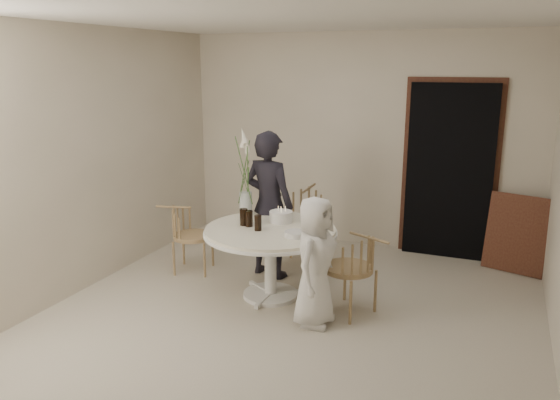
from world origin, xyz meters
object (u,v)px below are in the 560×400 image
at_px(chair_far, 306,215).
at_px(birthday_cake, 281,217).
at_px(chair_left, 183,229).
at_px(table, 270,239).
at_px(flower_vase, 245,185).
at_px(chair_right, 358,263).
at_px(boy, 315,262).
at_px(girl, 269,205).

xyz_separation_m(chair_far, birthday_cake, (0.02, -0.82, 0.20)).
bearing_deg(chair_left, chair_far, -71.53).
bearing_deg(table, flower_vase, 141.88).
bearing_deg(flower_vase, chair_right, -17.61).
bearing_deg(birthday_cake, boy, -46.91).
height_order(chair_right, birthday_cake, birthday_cake).
distance_m(table, birthday_cake, 0.29).
height_order(girl, flower_vase, flower_vase).
bearing_deg(table, birthday_cake, 85.70).
bearing_deg(flower_vase, chair_far, 59.43).
bearing_deg(chair_far, chair_right, -53.12).
distance_m(boy, birthday_cake, 0.88).
bearing_deg(chair_left, table, -118.07).
relative_size(chair_right, boy, 0.68).
bearing_deg(girl, flower_vase, 58.72).
height_order(birthday_cake, flower_vase, flower_vase).
bearing_deg(birthday_cake, chair_left, 177.42).
xyz_separation_m(chair_right, boy, (-0.32, -0.30, 0.07)).
distance_m(chair_far, girl, 0.62).
bearing_deg(flower_vase, boy, -35.13).
height_order(chair_left, girl, girl).
xyz_separation_m(boy, flower_vase, (-1.04, 0.73, 0.46)).
height_order(chair_far, flower_vase, flower_vase).
relative_size(chair_far, birthday_cake, 3.82).
relative_size(chair_far, girl, 0.55).
xyz_separation_m(chair_right, chair_left, (-2.12, 0.38, -0.03)).
xyz_separation_m(chair_far, flower_vase, (-0.43, -0.72, 0.48)).
distance_m(table, chair_far, 1.06).
bearing_deg(girl, table, 125.86).
bearing_deg(chair_left, birthday_cake, -106.98).
bearing_deg(boy, chair_right, -43.67).
height_order(chair_far, chair_right, chair_far).
height_order(table, girl, girl).
relative_size(chair_left, flower_vase, 0.81).
relative_size(chair_far, flower_vase, 0.96).
bearing_deg(chair_right, birthday_cake, -86.03).
xyz_separation_m(chair_right, flower_vase, (-1.36, 0.43, 0.53)).
distance_m(chair_far, birthday_cake, 0.85).
bearing_deg(flower_vase, birthday_cake, -12.89).
distance_m(chair_right, girl, 1.36).
bearing_deg(birthday_cake, chair_right, -19.87).
xyz_separation_m(girl, birthday_cake, (0.27, -0.30, -0.03)).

